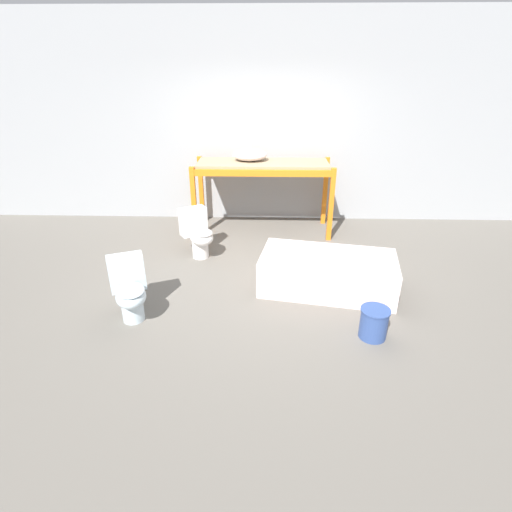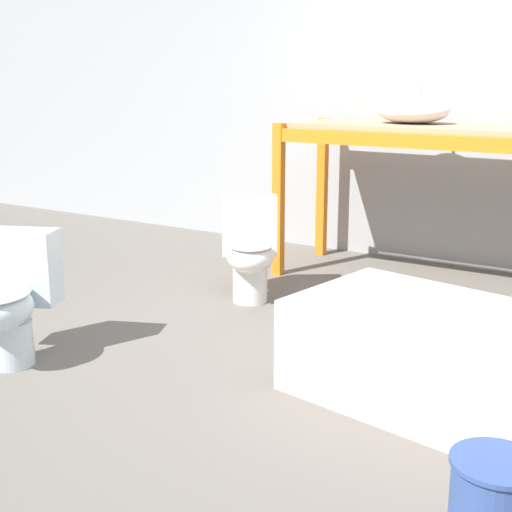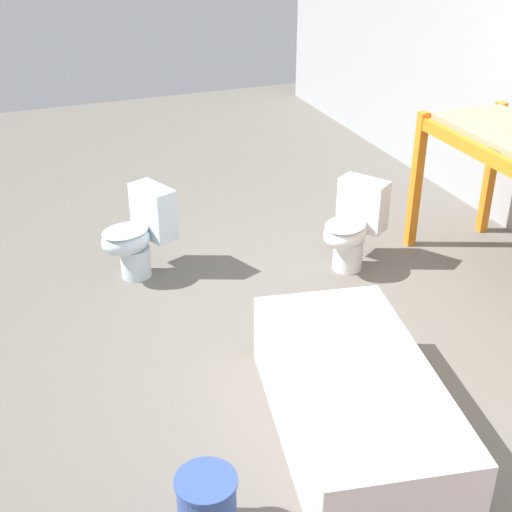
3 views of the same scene
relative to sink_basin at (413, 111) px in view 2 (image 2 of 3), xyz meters
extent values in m
plane|color=#666059|center=(0.20, -1.56, -1.19)|extent=(12.00, 12.00, 0.00)
cube|color=#9EA0A3|center=(0.20, 0.54, 0.41)|extent=(10.80, 0.08, 3.20)
cube|color=orange|center=(-0.82, -0.43, -0.64)|extent=(0.07, 0.07, 1.10)
cube|color=orange|center=(-0.82, 0.28, -0.64)|extent=(0.07, 0.07, 1.10)
cube|color=orange|center=(0.20, -0.43, -0.17)|extent=(2.03, 0.06, 0.09)
cube|color=orange|center=(0.20, 0.28, -0.17)|extent=(2.03, 0.06, 0.09)
cube|color=#998466|center=(0.20, -0.08, -0.11)|extent=(1.96, 0.63, 0.04)
ellipsoid|color=silver|center=(0.00, 0.00, 0.00)|extent=(0.51, 0.41, 0.18)
cylinder|color=silver|center=(0.00, 0.11, 0.13)|extent=(0.02, 0.02, 0.08)
cube|color=silver|center=(0.99, -1.92, -0.98)|extent=(1.66, 1.04, 0.43)
cube|color=beige|center=(0.99, -1.92, -0.85)|extent=(1.57, 0.94, 0.18)
cylinder|color=silver|center=(-1.12, -2.61, -1.08)|extent=(0.22, 0.22, 0.23)
ellipsoid|color=silver|center=(-1.09, -2.67, -0.87)|extent=(0.42, 0.46, 0.21)
ellipsoid|color=#9FAFB7|center=(-1.09, -2.67, -0.80)|extent=(0.40, 0.44, 0.03)
cube|color=silver|center=(-1.19, -2.44, -0.73)|extent=(0.40, 0.30, 0.39)
cylinder|color=white|center=(-0.65, -1.09, -1.08)|extent=(0.22, 0.22, 0.23)
ellipsoid|color=white|center=(-0.61, -1.14, -0.87)|extent=(0.46, 0.48, 0.21)
ellipsoid|color=beige|center=(-0.61, -1.14, -0.80)|extent=(0.44, 0.46, 0.03)
cube|color=white|center=(-0.75, -0.93, -0.73)|extent=(0.40, 0.35, 0.39)
cylinder|color=#334C8C|center=(1.33, -2.83, -1.03)|extent=(0.27, 0.27, 0.32)
cylinder|color=#334C8C|center=(1.33, -2.83, -0.88)|extent=(0.29, 0.29, 0.02)
camera|label=1|loc=(0.28, -6.08, 1.26)|focal=28.00mm
camera|label=2|loc=(1.72, -4.84, 0.24)|focal=50.00mm
camera|label=3|loc=(3.54, -3.45, 1.47)|focal=50.00mm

